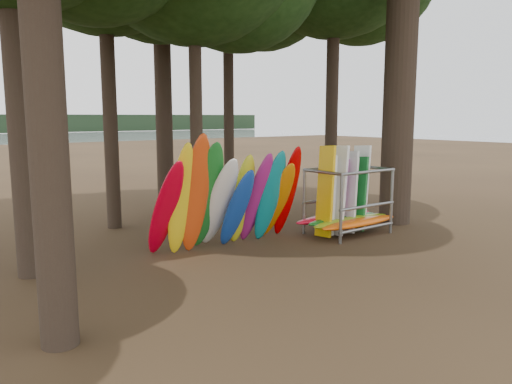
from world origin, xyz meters
TOP-DOWN VIEW (x-y plane):
  - ground at (0.00, 0.00)m, footprint 120.00×120.00m
  - kayak_row at (-1.13, 1.22)m, footprint 4.55×2.02m
  - storage_rack at (2.64, 0.51)m, footprint 3.18×1.57m

SIDE VIEW (x-z plane):
  - ground at x=0.00m, z-range 0.00..0.00m
  - storage_rack at x=2.64m, z-range -0.42..2.28m
  - kayak_row at x=-1.13m, z-range -0.31..2.95m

